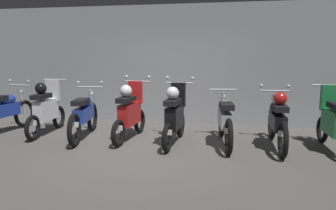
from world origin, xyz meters
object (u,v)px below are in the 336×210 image
(motorbike_slot_4, at_px, (130,112))
(motorbike_slot_3, at_px, (84,115))
(motorbike_slot_6, at_px, (225,120))
(motorbike_slot_8, at_px, (333,122))
(motorbike_slot_7, at_px, (277,120))
(motorbike_slot_5, at_px, (175,115))
(motorbike_slot_2, at_px, (46,108))
(motorbike_slot_1, at_px, (4,111))

(motorbike_slot_4, bearing_deg, motorbike_slot_3, -174.07)
(motorbike_slot_6, height_order, motorbike_slot_8, motorbike_slot_8)
(motorbike_slot_7, bearing_deg, motorbike_slot_6, 179.55)
(motorbike_slot_3, bearing_deg, motorbike_slot_5, -0.99)
(motorbike_slot_3, xyz_separation_m, motorbike_slot_8, (4.82, 0.13, 0.03))
(motorbike_slot_3, distance_m, motorbike_slot_5, 1.93)
(motorbike_slot_2, bearing_deg, motorbike_slot_4, -1.37)
(motorbike_slot_6, distance_m, motorbike_slot_7, 0.97)
(motorbike_slot_4, distance_m, motorbike_slot_8, 3.85)
(motorbike_slot_1, height_order, motorbike_slot_7, same)
(motorbike_slot_3, xyz_separation_m, motorbike_slot_4, (0.97, 0.10, 0.08))
(motorbike_slot_6, bearing_deg, motorbike_slot_2, 179.61)
(motorbike_slot_7, distance_m, motorbike_slot_8, 0.96)
(motorbike_slot_8, bearing_deg, motorbike_slot_4, -179.56)
(motorbike_slot_1, distance_m, motorbike_slot_5, 3.85)
(motorbike_slot_8, bearing_deg, motorbike_slot_6, -179.72)
(motorbike_slot_1, height_order, motorbike_slot_6, motorbike_slot_1)
(motorbike_slot_5, distance_m, motorbike_slot_6, 0.97)
(motorbike_slot_4, height_order, motorbike_slot_8, motorbike_slot_4)
(motorbike_slot_1, height_order, motorbike_slot_8, motorbike_slot_8)
(motorbike_slot_6, bearing_deg, motorbike_slot_5, -170.84)
(motorbike_slot_1, xyz_separation_m, motorbike_slot_5, (3.85, -0.03, 0.08))
(motorbike_slot_5, bearing_deg, motorbike_slot_4, 172.06)
(motorbike_slot_1, distance_m, motorbike_slot_8, 6.74)
(motorbike_slot_8, bearing_deg, motorbike_slot_7, -178.97)
(motorbike_slot_4, bearing_deg, motorbike_slot_6, 0.61)
(motorbike_slot_1, bearing_deg, motorbike_slot_4, 2.03)
(motorbike_slot_2, xyz_separation_m, motorbike_slot_5, (2.89, -0.18, 0.00))
(motorbike_slot_5, relative_size, motorbike_slot_7, 0.86)
(motorbike_slot_2, bearing_deg, motorbike_slot_3, -8.70)
(motorbike_slot_2, relative_size, motorbike_slot_8, 1.00)
(motorbike_slot_2, bearing_deg, motorbike_slot_7, -0.40)
(motorbike_slot_3, distance_m, motorbike_slot_6, 2.89)
(motorbike_slot_4, relative_size, motorbike_slot_6, 0.87)
(motorbike_slot_7, bearing_deg, motorbike_slot_1, -178.86)
(motorbike_slot_1, relative_size, motorbike_slot_4, 1.16)
(motorbike_slot_6, bearing_deg, motorbike_slot_7, -0.45)
(motorbike_slot_4, bearing_deg, motorbike_slot_8, 0.44)
(motorbike_slot_1, bearing_deg, motorbike_slot_2, 8.80)
(motorbike_slot_4, distance_m, motorbike_slot_6, 1.92)
(motorbike_slot_7, relative_size, motorbike_slot_8, 1.16)
(motorbike_slot_3, bearing_deg, motorbike_slot_2, 171.30)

